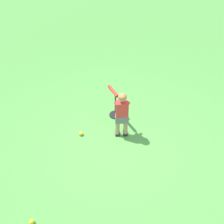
# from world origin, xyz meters

# --- Properties ---
(ground_plane) EXTENTS (40.00, 40.00, 0.00)m
(ground_plane) POSITION_xyz_m (0.00, 0.00, 0.00)
(ground_plane) COLOR #519942
(child_batter) EXTENTS (0.37, 0.77, 1.08)m
(child_batter) POSITION_xyz_m (0.40, 0.29, 0.65)
(child_batter) COLOR #232328
(child_batter) RESTS_ON ground
(play_ball_behind_batter) EXTENTS (0.08, 0.08, 0.08)m
(play_ball_behind_batter) POSITION_xyz_m (-2.11, -0.27, 0.04)
(play_ball_behind_batter) COLOR yellow
(play_ball_behind_batter) RESTS_ON ground
(play_ball_center_lawn) EXTENTS (0.09, 0.09, 0.09)m
(play_ball_center_lawn) POSITION_xyz_m (-0.27, 0.83, 0.05)
(play_ball_center_lawn) COLOR yellow
(play_ball_center_lawn) RESTS_ON ground
(batting_tee) EXTENTS (0.28, 0.28, 0.62)m
(batting_tee) POSITION_xyz_m (0.73, 0.83, 0.10)
(batting_tee) COLOR black
(batting_tee) RESTS_ON ground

